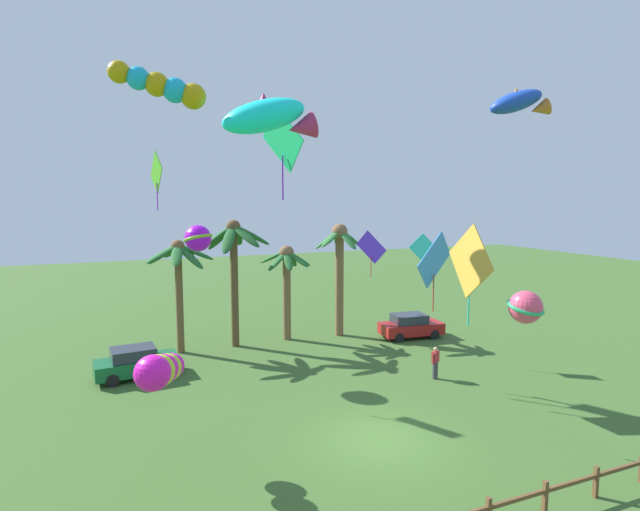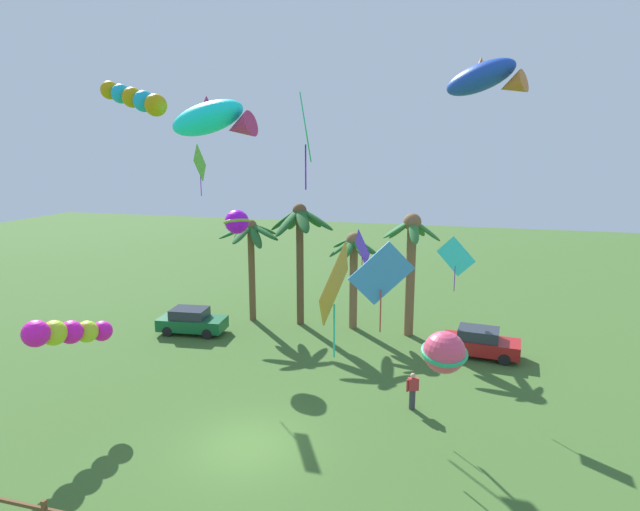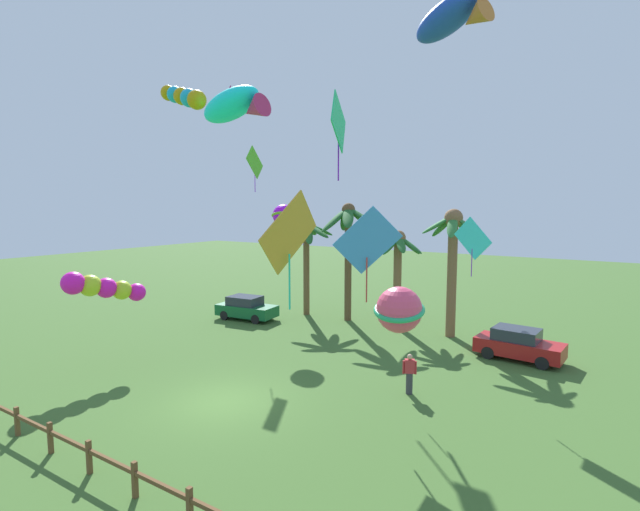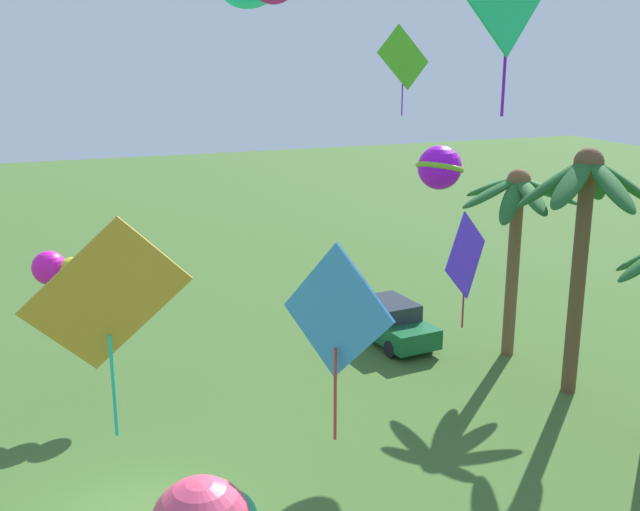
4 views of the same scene
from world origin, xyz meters
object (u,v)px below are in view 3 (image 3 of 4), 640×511
object	(u,v)px
palm_tree_1	(452,248)
kite_diamond_6	(255,163)
kite_diamond_3	(367,242)
kite_diamond_11	(373,228)
kite_fish_4	(451,17)
kite_diamond_7	(289,234)
kite_fish_1	(234,105)
spectator_0	(409,374)
kite_ball_2	(399,310)
palm_tree_2	(398,257)
parked_car_1	(518,344)
kite_ball_0	(284,215)
kite_diamond_10	(473,239)
palm_tree_0	(306,241)
parked_car_0	(246,308)
kite_diamond_5	(339,122)
kite_tube_9	(184,97)
kite_tube_8	(102,287)
palm_tree_3	(348,231)

from	to	relation	value
palm_tree_1	kite_diamond_6	bearing A→B (deg)	-162.34
kite_diamond_3	kite_diamond_11	size ratio (longest dim) A/B	1.54
kite_fish_4	kite_diamond_7	size ratio (longest dim) A/B	0.74
kite_fish_1	kite_diamond_7	world-z (taller)	kite_fish_1
spectator_0	kite_diamond_11	size ratio (longest dim) A/B	0.68
kite_fish_1	kite_ball_2	world-z (taller)	kite_fish_1
kite_fish_1	palm_tree_2	bearing A→B (deg)	68.03
parked_car_1	kite_ball_0	bearing A→B (deg)	-175.85
kite_diamond_7	palm_tree_2	bearing A→B (deg)	99.22
spectator_0	kite_diamond_10	size ratio (longest dim) A/B	0.63
palm_tree_0	kite_fish_4	distance (m)	19.10
parked_car_0	kite_diamond_5	size ratio (longest dim) A/B	0.84
palm_tree_2	kite_fish_4	distance (m)	15.99
kite_fish_1	kite_tube_9	bearing A→B (deg)	171.55
kite_ball_0	kite_tube_9	distance (m)	8.51
kite_diamond_7	kite_diamond_6	bearing A→B (deg)	134.40
kite_ball_0	kite_fish_4	bearing A→B (deg)	-33.87
palm_tree_1	palm_tree_2	world-z (taller)	palm_tree_1
kite_diamond_3	kite_diamond_6	xyz separation A→B (m)	(-11.00, 6.72, 3.92)
kite_fish_4	kite_fish_1	bearing A→B (deg)	168.74
parked_car_1	kite_tube_8	bearing A→B (deg)	-145.10
kite_diamond_3	kite_fish_4	bearing A→B (deg)	-20.47
palm_tree_2	kite_fish_4	world-z (taller)	kite_fish_4
kite_diamond_6	kite_diamond_11	xyz separation A→B (m)	(9.63, -3.44, -3.58)
kite_diamond_11	palm_tree_0	bearing A→B (deg)	139.54
parked_car_1	kite_diamond_10	world-z (taller)	kite_diamond_10
kite_diamond_10	kite_diamond_5	bearing A→B (deg)	167.07
parked_car_1	kite_diamond_3	xyz separation A→B (m)	(-4.09, -8.04, 5.26)
kite_fish_1	kite_diamond_3	size ratio (longest dim) A/B	1.11
palm_tree_3	kite_ball_0	size ratio (longest dim) A/B	3.69
kite_diamond_6	kite_fish_1	bearing A→B (deg)	-57.04
palm_tree_0	palm_tree_1	xyz separation A→B (m)	(9.87, -0.15, 0.03)
kite_tube_9	kite_diamond_10	size ratio (longest dim) A/B	1.34
palm_tree_3	kite_diamond_11	bearing A→B (deg)	-54.09
spectator_0	kite_diamond_3	world-z (taller)	kite_diamond_3
palm_tree_1	kite_diamond_5	distance (m)	9.23
kite_ball_0	kite_diamond_5	xyz separation A→B (m)	(4.22, -0.78, 4.92)
palm_tree_2	kite_diamond_5	size ratio (longest dim) A/B	1.23
palm_tree_2	palm_tree_3	xyz separation A→B (m)	(-3.31, -0.18, 1.46)
spectator_0	kite_diamond_6	size ratio (longest dim) A/B	0.57
kite_ball_0	palm_tree_2	bearing A→B (deg)	31.35
palm_tree_1	kite_ball_2	world-z (taller)	palm_tree_1
palm_tree_3	palm_tree_1	bearing A→B (deg)	-1.70
kite_ball_2	kite_diamond_11	bearing A→B (deg)	122.11
kite_ball_0	kite_tube_9	size ratio (longest dim) A/B	0.60
kite_tube_8	palm_tree_2	bearing A→B (deg)	58.03
kite_diamond_6	kite_ball_2	bearing A→B (deg)	-35.41
kite_fish_4	kite_tube_8	size ratio (longest dim) A/B	0.79
kite_diamond_10	spectator_0	bearing A→B (deg)	-114.20
palm_tree_0	palm_tree_2	xyz separation A→B (m)	(6.48, 0.23, -0.72)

